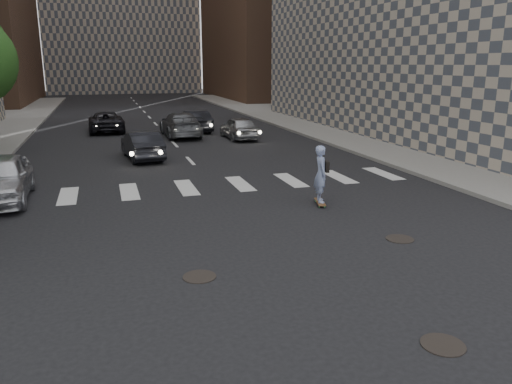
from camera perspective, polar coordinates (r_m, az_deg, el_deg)
ground at (r=10.10m, az=6.26°, el=-10.95°), size 160.00×160.00×0.00m
sidewalk_right at (r=33.95m, az=15.66°, el=6.76°), size 13.00×80.00×0.15m
manhole_a at (r=8.76m, az=20.58°, el=-16.03°), size 0.70×0.70×0.02m
manhole_b at (r=10.62m, az=-6.48°, el=-9.59°), size 0.70×0.70×0.02m
manhole_c at (r=13.21m, az=16.11°, el=-5.17°), size 0.70×0.70×0.02m
skateboarder at (r=15.65m, az=7.45°, el=2.05°), size 0.57×0.98×1.89m
silver_sedan at (r=17.97m, az=-27.26°, el=1.38°), size 1.86×4.44×1.50m
traffic_car_a at (r=23.82m, az=-12.89°, el=5.25°), size 1.82×4.09×1.30m
traffic_car_b at (r=30.89m, az=-8.63°, el=7.64°), size 2.16×5.09×1.46m
traffic_car_c at (r=34.14m, az=-16.76°, el=7.70°), size 2.25×4.72×1.30m
traffic_car_d at (r=29.59m, az=-1.96°, el=7.37°), size 1.69×3.95×1.33m
traffic_car_e at (r=33.06m, az=-7.00°, el=8.05°), size 1.71×4.23×1.37m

